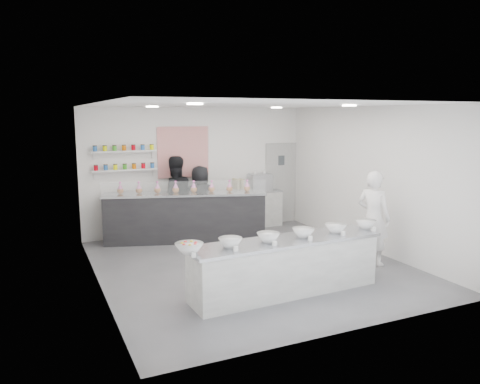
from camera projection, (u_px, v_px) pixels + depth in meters
name	position (u px, v px, depth m)	size (l,w,h in m)	color
floor	(250.00, 265.00, 8.86)	(6.00, 6.00, 0.00)	#515156
ceiling	(251.00, 105.00, 8.38)	(6.00, 6.00, 0.00)	white
back_wall	(197.00, 170.00, 11.32)	(5.50, 5.50, 0.00)	white
left_wall	(96.00, 198.00, 7.50)	(6.00, 6.00, 0.00)	white
right_wall	(370.00, 179.00, 9.74)	(6.00, 6.00, 0.00)	white
back_door	(281.00, 183.00, 12.30)	(0.88, 0.04, 2.10)	#9D9D9B
pattern_panel	(183.00, 152.00, 11.08)	(1.25, 0.03, 1.20)	red
jar_shelf_lower	(125.00, 170.00, 10.50)	(1.45, 0.22, 0.04)	silver
jar_shelf_upper	(124.00, 151.00, 10.43)	(1.45, 0.22, 0.04)	silver
preserve_jars	(124.00, 158.00, 10.44)	(1.45, 0.10, 0.56)	#C40010
downlight_0	(195.00, 104.00, 6.91)	(0.24, 0.24, 0.02)	white
downlight_1	(349.00, 106.00, 8.05)	(0.24, 0.24, 0.02)	white
downlight_2	(152.00, 107.00, 9.25)	(0.24, 0.24, 0.02)	white
downlight_3	(277.00, 108.00, 10.39)	(0.24, 0.24, 0.02)	white
prep_counter	(286.00, 266.00, 7.44)	(3.23, 0.73, 0.88)	#A9A9A5
back_bar	(185.00, 217.00, 10.49)	(3.58, 0.66, 1.11)	black
sneeze_guard	(185.00, 188.00, 10.07)	(3.53, 0.02, 0.30)	white
espresso_ledge	(258.00, 209.00, 11.92)	(1.23, 0.39, 0.91)	#A9A9A5
espresso_machine	(260.00, 183.00, 11.83)	(0.56, 0.39, 0.43)	#93969E
cup_stacks	(239.00, 186.00, 11.60)	(0.25, 0.24, 0.34)	tan
prep_bowls	(286.00, 235.00, 7.35)	(3.61, 0.46, 0.14)	white
label_cards	(302.00, 245.00, 6.90)	(3.31, 0.04, 0.07)	white
cookie_bags	(185.00, 187.00, 10.38)	(2.94, 0.14, 0.26)	pink
woman_prep	(373.00, 218.00, 8.81)	(0.66, 0.43, 1.80)	white
staff_left	(175.00, 197.00, 10.76)	(0.92, 0.72, 1.90)	black
staff_right	(200.00, 200.00, 11.04)	(0.81, 0.53, 1.65)	black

